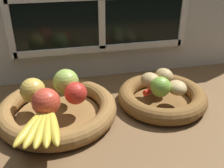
{
  "coord_description": "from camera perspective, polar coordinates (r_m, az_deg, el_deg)",
  "views": [
    {
      "loc": [
        -17.43,
        -65.2,
        46.72
      ],
      "look_at": [
        -1.7,
        3.49,
        9.26
      ],
      "focal_mm": 42.12,
      "sensor_mm": 36.0,
      "label": 1
    }
  ],
  "objects": [
    {
      "name": "apple_green_back",
      "position": [
        0.82,
        -9.97,
        0.48
      ],
      "size": [
        7.97,
        7.97,
        7.97
      ],
      "primitive_type": "sphere",
      "color": "#99B74C",
      "rests_on": "fruit_bowl_left"
    },
    {
      "name": "fruit_bowl_right",
      "position": [
        0.88,
        10.8,
        -2.76
      ],
      "size": [
        29.05,
        29.05,
        5.26
      ],
      "color": "brown",
      "rests_on": "ground_plane"
    },
    {
      "name": "fruit_bowl_left",
      "position": [
        0.82,
        -11.68,
        -5.47
      ],
      "size": [
        35.85,
        35.85,
        5.26
      ],
      "color": "brown",
      "rests_on": "ground_plane"
    },
    {
      "name": "chili_pepper",
      "position": [
        0.86,
        10.04,
        -0.56
      ],
      "size": [
        12.36,
        8.27,
        1.94
      ],
      "primitive_type": "cone",
      "rotation": [
        0.0,
        1.57,
        0.52
      ],
      "color": "red",
      "rests_on": "fruit_bowl_right"
    },
    {
      "name": "back_wall",
      "position": [
        0.98,
        -2.56,
        16.93
      ],
      "size": [
        140.0,
        4.6,
        55.0
      ],
      "color": "silver",
      "rests_on": "ground_plane"
    },
    {
      "name": "banana_bunch_front",
      "position": [
        0.69,
        -14.78,
        -8.54
      ],
      "size": [
        12.27,
        18.51,
        2.81
      ],
      "color": "gold",
      "rests_on": "fruit_bowl_left"
    },
    {
      "name": "potato_back",
      "position": [
        0.9,
        11.21,
        1.71
      ],
      "size": [
        7.83,
        8.29,
        5.18
      ],
      "primitive_type": "ellipsoid",
      "rotation": [
        0.0,
        0.0,
        2.01
      ],
      "color": "tan",
      "rests_on": "fruit_bowl_right"
    },
    {
      "name": "lime_near",
      "position": [
        0.81,
        10.55,
        -0.69
      ],
      "size": [
        6.27,
        6.27,
        6.27
      ],
      "primitive_type": "sphere",
      "color": "#7AAD3D",
      "rests_on": "fruit_bowl_right"
    },
    {
      "name": "apple_red_front",
      "position": [
        0.73,
        -14.12,
        -3.82
      ],
      "size": [
        7.72,
        7.72,
        7.72
      ],
      "primitive_type": "sphere",
      "color": "#CC422D",
      "rests_on": "fruit_bowl_left"
    },
    {
      "name": "potato_oblong",
      "position": [
        0.86,
        8.3,
        0.82
      ],
      "size": [
        8.22,
        8.49,
        4.82
      ],
      "primitive_type": "ellipsoid",
      "rotation": [
        0.0,
        0.0,
        5.16
      ],
      "color": "tan",
      "rests_on": "fruit_bowl_right"
    },
    {
      "name": "potato_small",
      "position": [
        0.84,
        13.83,
        -0.66
      ],
      "size": [
        5.93,
        6.86,
        4.26
      ],
      "primitive_type": "ellipsoid",
      "rotation": [
        0.0,
        0.0,
        4.73
      ],
      "color": "tan",
      "rests_on": "fruit_bowl_right"
    },
    {
      "name": "apple_golden_left",
      "position": [
        0.8,
        -16.82,
        -1.32
      ],
      "size": [
        7.37,
        7.37,
        7.37
      ],
      "primitive_type": "sphere",
      "color": "gold",
      "rests_on": "fruit_bowl_left"
    },
    {
      "name": "apple_red_right",
      "position": [
        0.77,
        -7.89,
        -1.99
      ],
      "size": [
        6.65,
        6.65,
        6.65
      ],
      "primitive_type": "sphere",
      "color": "red",
      "rests_on": "fruit_bowl_left"
    },
    {
      "name": "ground_plane",
      "position": [
        0.83,
        1.7,
        -7.57
      ],
      "size": [
        140.0,
        90.0,
        3.0
      ],
      "primitive_type": "cube",
      "color": "brown"
    }
  ]
}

